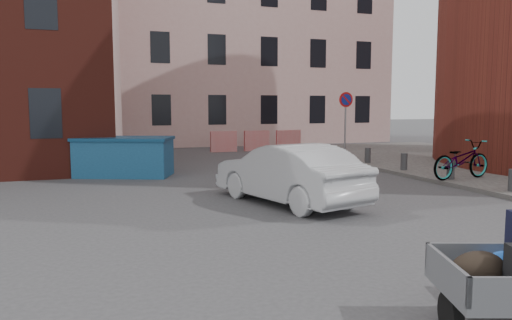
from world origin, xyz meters
name	(u,v)px	position (x,y,z in m)	size (l,w,h in m)	color
ground	(316,227)	(0.00, 0.00, 0.00)	(120.00, 120.00, 0.00)	#38383A
building_pink	(246,29)	(6.00, 22.00, 7.00)	(16.00, 8.00, 14.00)	#CAA09B
no_parking_sign	(346,111)	(6.00, 9.48, 2.01)	(0.60, 0.09, 2.65)	gray
bollards	(451,170)	(6.00, 3.40, 0.40)	(0.22, 9.02, 0.55)	#3A3A3D
barriers	(257,141)	(4.20, 15.00, 0.50)	(4.70, 0.18, 1.00)	red
dumpster	(124,156)	(-2.76, 8.07, 0.63)	(3.32, 2.54, 1.24)	#1B5483
silver_car	(288,174)	(0.39, 2.23, 0.69)	(1.45, 4.17, 1.37)	#B5B8BD
bicycle	(461,160)	(6.29, 3.32, 0.68)	(0.74, 2.13, 1.12)	black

